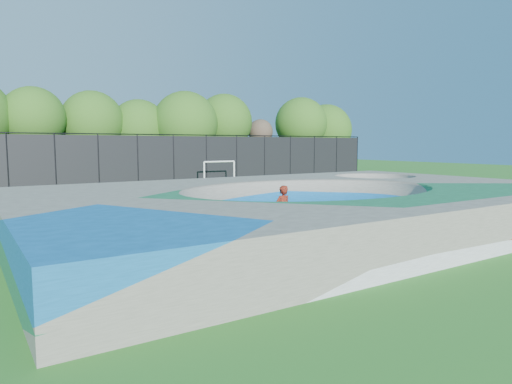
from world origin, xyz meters
TOP-DOWN VIEW (x-y plane):
  - ground at (0.00, 0.00)m, footprint 120.00×120.00m
  - skate_deck at (0.00, 0.00)m, footprint 22.00×14.00m
  - skater at (-2.29, -1.17)m, footprint 0.69×0.48m
  - skateboard at (-2.29, -1.17)m, footprint 0.79×0.24m
  - soccer_goal at (5.88, 18.47)m, footprint 2.87×0.12m
  - fence at (0.00, 21.00)m, footprint 48.09×0.09m
  - treeline at (1.44, 25.94)m, footprint 52.93×7.40m

SIDE VIEW (x-z plane):
  - ground at x=0.00m, z-range 0.00..0.00m
  - skateboard at x=-2.29m, z-range 0.00..0.05m
  - skate_deck at x=0.00m, z-range 0.00..1.50m
  - skater at x=-2.29m, z-range 0.00..1.79m
  - soccer_goal at x=5.88m, z-range 0.36..2.26m
  - fence at x=0.00m, z-range 0.08..4.12m
  - treeline at x=1.44m, z-range 0.89..9.16m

